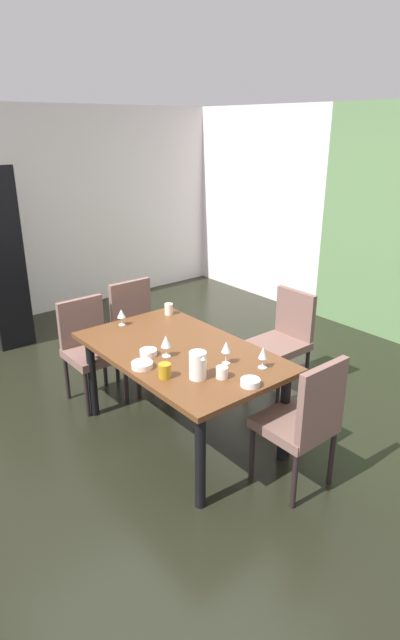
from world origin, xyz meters
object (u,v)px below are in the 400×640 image
Objects in this scene: chair_left_far at (138,328)px; dining_table at (180,360)px; chair_head_far at (285,336)px; wine_glass_south at (166,342)px; serving_bowl_near_shelf at (148,352)px; wine_glass_center at (263,354)px; serving_bowl_corner at (250,382)px; wine_glass_north at (226,347)px; cup_east at (222,372)px; pitcher_front at (198,365)px; chair_right_far at (304,419)px; wine_glass_near_window at (121,314)px; chair_left_near at (89,345)px; cup_right at (165,371)px; serving_bowl_rear at (142,365)px; cup_west at (169,309)px.

dining_table is at bearing 75.54° from chair_left_far.
chair_left_far is at bearing 44.76° from chair_head_far.
wine_glass_south reaches higher than serving_bowl_near_shelf.
wine_glass_center is (1.58, 0.00, 0.32)m from chair_left_far.
chair_left_far is 1.07m from serving_bowl_near_shelf.
serving_bowl_corner is (1.71, -0.24, 0.24)m from chair_left_far.
wine_glass_north is (0.39, 0.11, 0.21)m from dining_table.
cup_east is 0.42× the size of pitcher_front.
serving_bowl_corner is at bearing 131.41° from chair_right_far.
chair_left_far is at bearing 130.75° from wine_glass_near_window.
wine_glass_near_window reaches higher than serving_bowl_near_shelf.
pitcher_front is (1.41, 0.07, 0.33)m from chair_left_near.
wine_glass_south is at bearing 142.70° from cup_right.
chair_head_far is 6.18× the size of serving_bowl_rear.
serving_bowl_near_shelf is at bearing -13.71° from wine_glass_near_window.
chair_right_far is at bearing -0.60° from wine_glass_center.
dining_table is at bearing 100.35° from serving_bowl_rear.
wine_glass_north is 1.34× the size of serving_bowl_near_shelf.
serving_bowl_corner is (0.75, -1.19, 0.25)m from chair_head_far.
chair_right_far is at bearing 40.37° from cup_right.
wine_glass_near_window is (-0.67, -1.29, 0.32)m from chair_head_far.
pitcher_front is (1.08, -0.55, 0.05)m from cup_west.
wine_glass_center reaches higher than wine_glass_near_window.
serving_bowl_rear is 0.22m from cup_right.
wine_glass_south is at bearing -5.04° from wine_glass_near_window.
cup_right is (-0.24, -0.29, 0.01)m from cup_east.
wine_glass_near_window is 1.02m from cup_right.
serving_bowl_corner is at bearing 99.11° from chair_left_near.
wine_glass_center is 0.47m from pitcher_front.
cup_right is at bearing -117.12° from wine_glass_center.
cup_west is (0.33, 0.62, 0.28)m from chair_left_near.
chair_right_far reaches higher than dining_table.
dining_table is 10.49× the size of wine_glass_center.
chair_left_far is 1.61m from wine_glass_center.
cup_west is (-1.64, 0.11, 0.26)m from chair_right_far.
wine_glass_near_window is at bearing 121.05° from chair_left_near.
chair_left_far is at bearing 154.83° from cup_right.
chair_head_far is 1.23m from wine_glass_north.
wine_glass_south is 0.85× the size of pitcher_front.
pitcher_front is (1.42, -0.44, 0.31)m from chair_left_far.
wine_glass_south is (1.01, 0.11, 0.35)m from chair_left_near.
chair_head_far is 9.36× the size of cup_right.
pitcher_front is at bearing -4.73° from wine_glass_south.
pitcher_front is at bearing 108.32° from chair_head_far.
cup_west is (-0.62, -0.84, 0.28)m from chair_head_far.
cup_west is (-1.18, 0.42, 0.01)m from cup_east.
chair_head_far is 1.46m from serving_bowl_near_shelf.
serving_bowl_corner is (1.42, 0.10, -0.08)m from wine_glass_near_window.
chair_head_far reaches higher than cup_right.
wine_glass_south is 0.16m from serving_bowl_near_shelf.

